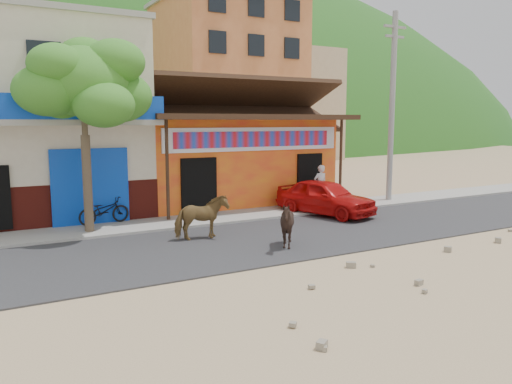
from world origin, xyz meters
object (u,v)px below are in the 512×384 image
(tree, at_px, (85,135))
(pedestrian, at_px, (320,185))
(utility_pole, at_px, (392,108))
(cow_dark, at_px, (287,225))
(scooter, at_px, (104,211))
(red_car, at_px, (325,197))
(cow_tan, at_px, (201,218))

(tree, xyz_separation_m, pedestrian, (9.27, 0.48, -2.17))
(tree, relative_size, utility_pole, 0.75)
(cow_dark, bearing_deg, scooter, -157.97)
(red_car, bearing_deg, scooter, 149.93)
(tree, relative_size, red_car, 1.52)
(utility_pole, bearing_deg, tree, -179.10)
(cow_tan, distance_m, pedestrian, 7.13)
(cow_dark, height_order, pedestrian, pedestrian)
(red_car, bearing_deg, pedestrian, 43.52)
(utility_pole, xyz_separation_m, red_car, (-4.39, -1.20, -3.41))
(scooter, distance_m, pedestrian, 8.64)
(cow_dark, bearing_deg, red_car, 118.20)
(cow_tan, bearing_deg, tree, 50.59)
(tree, distance_m, cow_dark, 6.79)
(utility_pole, xyz_separation_m, scooter, (-12.14, 0.70, -3.55))
(tree, height_order, cow_tan, tree)
(red_car, relative_size, scooter, 2.28)
(cow_tan, bearing_deg, cow_dark, -138.26)
(utility_pole, distance_m, cow_tan, 10.91)
(utility_pole, relative_size, cow_dark, 6.17)
(tree, xyz_separation_m, utility_pole, (12.80, 0.20, 1.00))
(cow_tan, bearing_deg, scooter, 34.32)
(scooter, bearing_deg, cow_tan, -157.24)
(cow_tan, relative_size, red_car, 0.40)
(cow_tan, xyz_separation_m, cow_dark, (1.71, -2.05, -0.01))
(scooter, height_order, pedestrian, pedestrian)
(utility_pole, height_order, cow_tan, utility_pole)
(utility_pole, bearing_deg, cow_dark, -150.59)
(tree, height_order, pedestrian, tree)
(red_car, xyz_separation_m, scooter, (-7.76, 1.90, -0.14))
(scooter, xyz_separation_m, pedestrian, (8.62, -0.41, 0.37))
(cow_dark, relative_size, scooter, 0.75)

